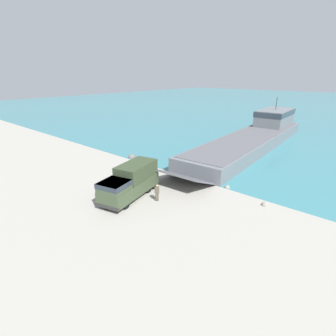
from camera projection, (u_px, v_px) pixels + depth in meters
The scene contains 9 objects.
ground_plane at pixel (133, 186), 29.56m from camera, with size 240.00×240.00×0.00m, color #9E998E.
water_surface at pixel (326, 107), 97.79m from camera, with size 240.00×180.00×0.01m, color teal.
landing_craft at pixel (258, 134), 46.79m from camera, with size 9.52×41.07×7.50m.
military_truck at pixel (130, 181), 26.46m from camera, with size 4.24×7.78×3.22m.
soldier_on_ramp at pixel (157, 192), 25.68m from camera, with size 0.46×0.49×1.75m.
shoreline_rock_a at pixel (265, 205), 25.14m from camera, with size 0.68×0.68×0.68m, color gray.
shoreline_rock_b at pixel (219, 183), 30.24m from camera, with size 0.73×0.73×0.73m, color gray.
shoreline_rock_c at pixel (227, 188), 28.98m from camera, with size 0.60×0.60×0.60m, color gray.
shoreline_rock_d at pixel (132, 158), 39.33m from camera, with size 1.12×1.12×1.12m, color #66605B.
Camera 1 is at (20.75, -17.90, 11.93)m, focal length 28.00 mm.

